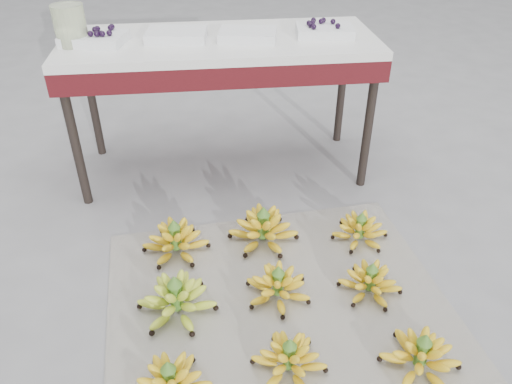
{
  "coord_description": "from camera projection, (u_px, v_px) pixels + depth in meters",
  "views": [
    {
      "loc": [
        -0.23,
        -1.31,
        1.39
      ],
      "look_at": [
        -0.04,
        0.31,
        0.29
      ],
      "focal_mm": 35.0,
      "sensor_mm": 36.0,
      "label": 1
    }
  ],
  "objects": [
    {
      "name": "ground",
      "position": [
        276.0,
        301.0,
        1.88
      ],
      "size": [
        60.0,
        60.0,
        0.0
      ],
      "primitive_type": "plane",
      "color": "slate",
      "rests_on": "ground"
    },
    {
      "name": "newspaper_mat",
      "position": [
        278.0,
        302.0,
        1.87
      ],
      "size": [
        1.34,
        1.16,
        0.01
      ],
      "primitive_type": "cube",
      "rotation": [
        0.0,
        0.0,
        0.09
      ],
      "color": "silver",
      "rests_on": "ground"
    },
    {
      "name": "bunch_front_left",
      "position": [
        170.0,
        383.0,
        1.52
      ],
      "size": [
        0.31,
        0.31,
        0.15
      ],
      "rotation": [
        0.0,
        0.0,
        -0.27
      ],
      "color": "yellow",
      "rests_on": "newspaper_mat"
    },
    {
      "name": "bunch_front_center",
      "position": [
        289.0,
        359.0,
        1.59
      ],
      "size": [
        0.3,
        0.3,
        0.15
      ],
      "rotation": [
        0.0,
        0.0,
        -0.29
      ],
      "color": "yellow",
      "rests_on": "newspaper_mat"
    },
    {
      "name": "bunch_front_right",
      "position": [
        421.0,
        356.0,
        1.6
      ],
      "size": [
        0.34,
        0.34,
        0.16
      ],
      "rotation": [
        0.0,
        0.0,
        -0.41
      ],
      "color": "yellow",
      "rests_on": "newspaper_mat"
    },
    {
      "name": "bunch_mid_left",
      "position": [
        177.0,
        299.0,
        1.79
      ],
      "size": [
        0.34,
        0.34,
        0.17
      ],
      "rotation": [
        0.0,
        0.0,
        -0.24
      ],
      "color": "#96BB26",
      "rests_on": "newspaper_mat"
    },
    {
      "name": "bunch_mid_center",
      "position": [
        278.0,
        286.0,
        1.86
      ],
      "size": [
        0.31,
        0.31,
        0.15
      ],
      "rotation": [
        0.0,
        0.0,
        0.27
      ],
      "color": "yellow",
      "rests_on": "newspaper_mat"
    },
    {
      "name": "bunch_mid_right",
      "position": [
        370.0,
        282.0,
        1.88
      ],
      "size": [
        0.31,
        0.31,
        0.14
      ],
      "rotation": [
        0.0,
        0.0,
        0.39
      ],
      "color": "yellow",
      "rests_on": "newspaper_mat"
    },
    {
      "name": "bunch_back_left",
      "position": [
        176.0,
        241.0,
        2.07
      ],
      "size": [
        0.33,
        0.33,
        0.17
      ],
      "rotation": [
        0.0,
        0.0,
        -0.26
      ],
      "color": "yellow",
      "rests_on": "newspaper_mat"
    },
    {
      "name": "bunch_back_center",
      "position": [
        263.0,
        229.0,
        2.13
      ],
      "size": [
        0.38,
        0.38,
        0.18
      ],
      "rotation": [
        0.0,
        0.0,
        -0.39
      ],
      "color": "yellow",
      "rests_on": "newspaper_mat"
    },
    {
      "name": "bunch_back_right",
      "position": [
        360.0,
        230.0,
        2.14
      ],
      "size": [
        0.31,
        0.31,
        0.14
      ],
      "rotation": [
        0.0,
        0.0,
        -0.43
      ],
      "color": "yellow",
      "rests_on": "newspaper_mat"
    },
    {
      "name": "vendor_table",
      "position": [
        220.0,
        55.0,
        2.33
      ],
      "size": [
        1.45,
        0.58,
        0.7
      ],
      "color": "black",
      "rests_on": "ground"
    },
    {
      "name": "tray_far_left",
      "position": [
        95.0,
        38.0,
        2.21
      ],
      "size": [
        0.31,
        0.25,
        0.07
      ],
      "color": "silver",
      "rests_on": "vendor_table"
    },
    {
      "name": "tray_left",
      "position": [
        177.0,
        35.0,
        2.26
      ],
      "size": [
        0.29,
        0.22,
        0.04
      ],
      "color": "silver",
      "rests_on": "vendor_table"
    },
    {
      "name": "tray_right",
      "position": [
        248.0,
        35.0,
        2.26
      ],
      "size": [
        0.29,
        0.23,
        0.04
      ],
      "color": "silver",
      "rests_on": "vendor_table"
    },
    {
      "name": "tray_far_right",
      "position": [
        324.0,
        30.0,
        2.32
      ],
      "size": [
        0.28,
        0.21,
        0.07
      ],
      "color": "silver",
      "rests_on": "vendor_table"
    },
    {
      "name": "glass_jar",
      "position": [
        70.0,
        25.0,
        2.16
      ],
      "size": [
        0.16,
        0.16,
        0.17
      ],
      "primitive_type": "cylinder",
      "rotation": [
        0.0,
        0.0,
        0.2
      ],
      "color": "#E6F4C2",
      "rests_on": "vendor_table"
    }
  ]
}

